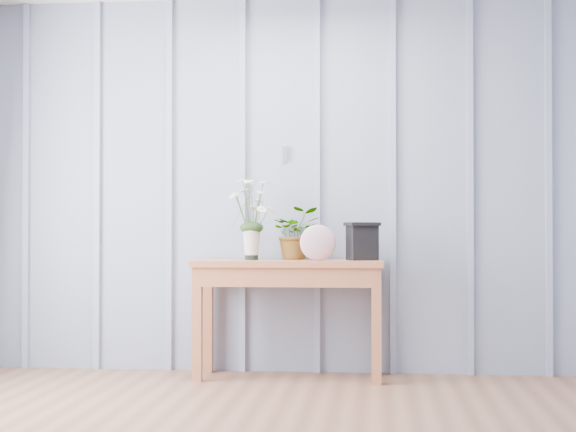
# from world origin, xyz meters

# --- Properties ---
(room_shell) EXTENTS (4.00, 4.50, 2.50)m
(room_shell) POSITION_xyz_m (0.00, 0.92, 1.99)
(room_shell) COLOR #8690A7
(room_shell) RESTS_ON ground
(sideboard) EXTENTS (1.20, 0.45, 0.75)m
(sideboard) POSITION_xyz_m (0.09, 1.99, 0.64)
(sideboard) COLOR #A75C38
(sideboard) RESTS_ON ground
(daisy_vase) EXTENTS (0.38, 0.29, 0.53)m
(daisy_vase) POSITION_xyz_m (-0.16, 2.01, 1.08)
(daisy_vase) COLOR black
(daisy_vase) RESTS_ON sideboard
(spider_plant) EXTENTS (0.35, 0.32, 0.34)m
(spider_plant) POSITION_xyz_m (0.12, 2.13, 0.92)
(spider_plant) COLOR #1B3615
(spider_plant) RESTS_ON sideboard
(felt_disc_vessel) EXTENTS (0.23, 0.09, 0.23)m
(felt_disc_vessel) POSITION_xyz_m (0.28, 1.91, 0.86)
(felt_disc_vessel) COLOR #955075
(felt_disc_vessel) RESTS_ON sideboard
(carved_box) EXTENTS (0.24, 0.22, 0.24)m
(carved_box) POSITION_xyz_m (0.55, 2.01, 0.87)
(carved_box) COLOR black
(carved_box) RESTS_ON sideboard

